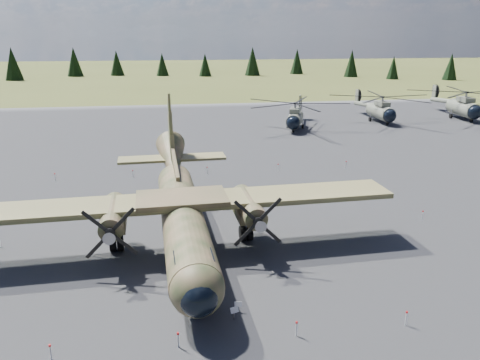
{
  "coord_description": "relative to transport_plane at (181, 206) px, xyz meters",
  "views": [
    {
      "loc": [
        -3.99,
        -33.31,
        14.84
      ],
      "look_at": [
        1.49,
        2.0,
        3.62
      ],
      "focal_mm": 35.0,
      "sensor_mm": 36.0,
      "label": 1
    }
  ],
  "objects": [
    {
      "name": "ground",
      "position": [
        3.34,
        1.2,
        -2.88
      ],
      "size": [
        500.0,
        500.0,
        0.0
      ],
      "primitive_type": "plane",
      "color": "brown",
      "rests_on": "ground"
    },
    {
      "name": "apron",
      "position": [
        3.34,
        11.2,
        -2.88
      ],
      "size": [
        120.0,
        120.0,
        0.04
      ],
      "primitive_type": "cube",
      "color": "#5D5D62",
      "rests_on": "ground"
    },
    {
      "name": "transport_plane",
      "position": [
        0.0,
        0.0,
        0.0
      ],
      "size": [
        30.41,
        27.64,
        10.03
      ],
      "rotation": [
        0.0,
        0.0,
        0.04
      ],
      "color": "#394425",
      "rests_on": "ground"
    },
    {
      "name": "helicopter_near",
      "position": [
        19.54,
        40.26,
        0.24
      ],
      "size": [
        22.18,
        22.18,
        4.4
      ],
      "rotation": [
        0.0,
        0.0,
        -0.35
      ],
      "color": "slate",
      "rests_on": "ground"
    },
    {
      "name": "helicopter_mid",
      "position": [
        35.87,
        44.16,
        0.38
      ],
      "size": [
        18.11,
        21.39,
        4.6
      ],
      "rotation": [
        0.0,
        0.0,
        0.0
      ],
      "color": "slate",
      "rests_on": "ground"
    },
    {
      "name": "helicopter_far",
      "position": [
        51.81,
        44.66,
        0.71
      ],
      "size": [
        21.69,
        24.32,
        5.07
      ],
      "rotation": [
        0.0,
        0.0,
        -0.09
      ],
      "color": "slate",
      "rests_on": "ground"
    },
    {
      "name": "info_placard_left",
      "position": [
        2.72,
        -9.72,
        -2.45
      ],
      "size": [
        0.43,
        0.21,
        0.65
      ],
      "rotation": [
        0.0,
        0.0,
        -0.09
      ],
      "color": "gray",
      "rests_on": "ground"
    },
    {
      "name": "info_placard_right",
      "position": [
        2.42,
        -10.32,
        -2.4
      ],
      "size": [
        0.5,
        0.34,
        0.72
      ],
      "rotation": [
        0.0,
        0.0,
        0.34
      ],
      "color": "gray",
      "rests_on": "ground"
    },
    {
      "name": "barrier_fence",
      "position": [
        2.88,
        1.12,
        -2.38
      ],
      "size": [
        33.12,
        29.62,
        0.85
      ],
      "color": "white",
      "rests_on": "ground"
    },
    {
      "name": "treeline",
      "position": [
        5.02,
        -1.88,
        1.97
      ],
      "size": [
        311.56,
        302.15,
        10.93
      ],
      "color": "black",
      "rests_on": "ground"
    }
  ]
}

